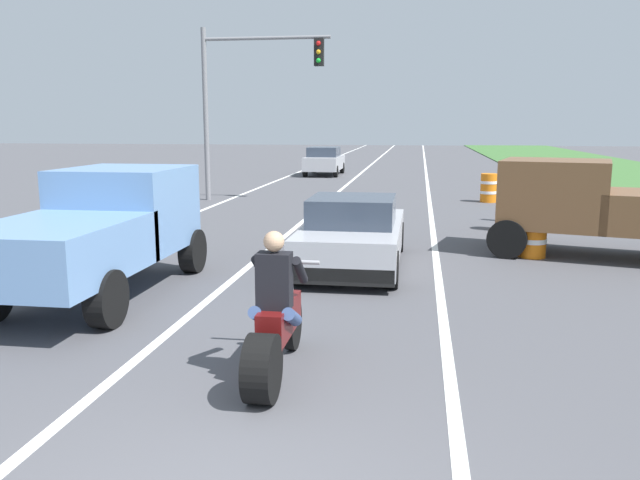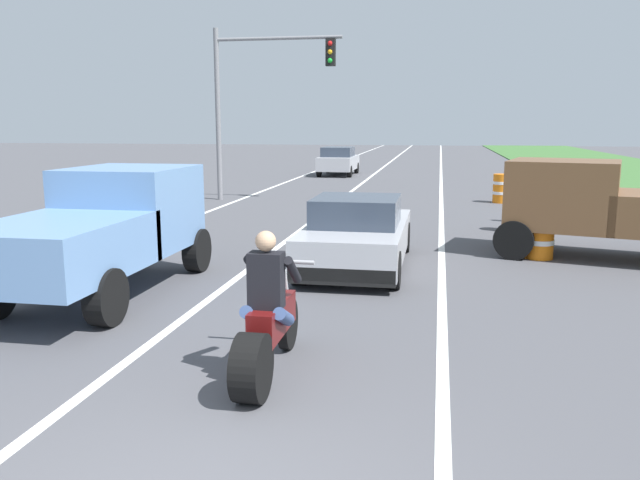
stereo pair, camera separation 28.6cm
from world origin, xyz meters
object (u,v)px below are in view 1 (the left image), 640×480
motorcycle_with_rider (275,326)px  sports_car_silver (353,235)px  construction_barrel_far (489,188)px  distant_car_far_ahead (324,161)px  construction_barrel_mid (509,211)px  pickup_truck_left_lane_light_blue (101,227)px  construction_barrel_nearest (533,233)px  pickup_truck_right_shoulder_brown (602,204)px  traffic_light_mast_near (243,87)px

motorcycle_with_rider → sports_car_silver: size_ratio=0.51×
construction_barrel_far → distant_car_far_ahead: (-7.47, 11.11, 0.27)m
construction_barrel_far → construction_barrel_mid: bearing=-91.0°
motorcycle_with_rider → construction_barrel_far: 17.14m
motorcycle_with_rider → sports_car_silver: (0.26, 5.62, 0.04)m
pickup_truck_left_lane_light_blue → construction_barrel_nearest: pickup_truck_left_lane_light_blue is taller
construction_barrel_mid → distant_car_far_ahead: 18.83m
construction_barrel_far → motorcycle_with_rider: bearing=-103.2°
construction_barrel_far → distant_car_far_ahead: size_ratio=0.25×
construction_barrel_nearest → distant_car_far_ahead: (-7.39, 20.70, 0.27)m
sports_car_silver → construction_barrel_nearest: bearing=22.6°
construction_barrel_nearest → motorcycle_with_rider: bearing=-118.3°
distant_car_far_ahead → motorcycle_with_rider: bearing=-82.7°
pickup_truck_left_lane_light_blue → construction_barrel_far: pickup_truck_left_lane_light_blue is taller
pickup_truck_left_lane_light_blue → construction_barrel_far: (7.40, 13.69, -0.60)m
pickup_truck_right_shoulder_brown → traffic_light_mast_near: 13.34m
sports_car_silver → construction_barrel_mid: 6.01m
construction_barrel_nearest → construction_barrel_far: size_ratio=1.00×
motorcycle_with_rider → construction_barrel_nearest: 8.07m
pickup_truck_left_lane_light_blue → distant_car_far_ahead: (-0.07, 24.81, -0.33)m
motorcycle_with_rider → construction_barrel_far: motorcycle_with_rider is taller
construction_barrel_far → traffic_light_mast_near: bearing=-174.4°
construction_barrel_far → sports_car_silver: bearing=-108.2°
sports_car_silver → construction_barrel_far: bearing=71.8°
sports_car_silver → construction_barrel_nearest: 3.86m
sports_car_silver → traffic_light_mast_near: traffic_light_mast_near is taller
motorcycle_with_rider → construction_barrel_nearest: bearing=61.7°
motorcycle_with_rider → construction_barrel_mid: size_ratio=2.21×
motorcycle_with_rider → traffic_light_mast_near: traffic_light_mast_near is taller
motorcycle_with_rider → construction_barrel_far: bearing=76.8°
construction_barrel_nearest → pickup_truck_right_shoulder_brown: bearing=8.9°
pickup_truck_right_shoulder_brown → construction_barrel_far: 9.48m
pickup_truck_right_shoulder_brown → pickup_truck_left_lane_light_blue: bearing=-153.6°
motorcycle_with_rider → pickup_truck_left_lane_light_blue: pickup_truck_left_lane_light_blue is taller
construction_barrel_far → pickup_truck_right_shoulder_brown: bearing=-82.1°
pickup_truck_left_lane_light_blue → traffic_light_mast_near: (-1.16, 12.85, 2.89)m
construction_barrel_mid → sports_car_silver: bearing=-126.1°
pickup_truck_right_shoulder_brown → construction_barrel_nearest: pickup_truck_right_shoulder_brown is taller
construction_barrel_mid → construction_barrel_nearest: bearing=-89.6°
motorcycle_with_rider → construction_barrel_nearest: motorcycle_with_rider is taller
construction_barrel_mid → construction_barrel_far: same height
distant_car_far_ahead → pickup_truck_right_shoulder_brown: bearing=-66.8°
pickup_truck_right_shoulder_brown → construction_barrel_far: pickup_truck_right_shoulder_brown is taller
pickup_truck_right_shoulder_brown → construction_barrel_nearest: (-1.38, -0.22, -0.60)m
pickup_truck_right_shoulder_brown → distant_car_far_ahead: pickup_truck_right_shoulder_brown is taller
sports_car_silver → pickup_truck_right_shoulder_brown: bearing=19.0°
pickup_truck_left_lane_light_blue → distant_car_far_ahead: bearing=90.2°
sports_car_silver → construction_barrel_far: sports_car_silver is taller
distant_car_far_ahead → pickup_truck_left_lane_light_blue: bearing=-89.8°
pickup_truck_right_shoulder_brown → construction_barrel_mid: bearing=113.9°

